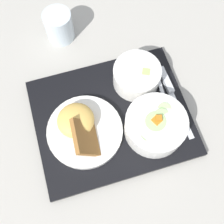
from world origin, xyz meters
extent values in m
plane|color=#ADA89E|center=(0.00, 0.00, 0.00)|extent=(4.00, 4.00, 0.00)
cube|color=black|center=(0.00, 0.00, 0.01)|extent=(0.40, 0.33, 0.02)
cylinder|color=white|center=(-0.08, 0.07, 0.05)|extent=(0.14, 0.14, 0.06)
torus|color=white|center=(-0.08, 0.07, 0.07)|extent=(0.14, 0.14, 0.01)
cylinder|color=#A8D184|center=(-0.09, 0.08, 0.07)|extent=(0.05, 0.05, 0.01)
cylinder|color=#A8D184|center=(-0.08, 0.07, 0.07)|extent=(0.06, 0.06, 0.01)
cylinder|color=#A8D184|center=(-0.10, 0.06, 0.07)|extent=(0.05, 0.05, 0.02)
cylinder|color=#A8D184|center=(-0.11, 0.05, 0.07)|extent=(0.04, 0.04, 0.01)
cylinder|color=#A8D184|center=(-0.06, 0.08, 0.07)|extent=(0.06, 0.06, 0.01)
cylinder|color=#A8D184|center=(-0.06, 0.07, 0.07)|extent=(0.05, 0.05, 0.01)
cube|color=orange|center=(-0.08, 0.06, 0.07)|extent=(0.03, 0.03, 0.01)
cube|color=orange|center=(-0.09, 0.06, 0.08)|extent=(0.02, 0.02, 0.01)
cylinder|color=white|center=(-0.09, -0.07, 0.04)|extent=(0.12, 0.12, 0.06)
torus|color=white|center=(-0.09, -0.07, 0.07)|extent=(0.12, 0.12, 0.01)
cylinder|color=#939E56|center=(-0.09, -0.07, 0.05)|extent=(0.10, 0.10, 0.04)
cube|color=#B2C170|center=(-0.11, -0.06, 0.07)|extent=(0.03, 0.03, 0.01)
cube|color=#B2C170|center=(-0.09, -0.06, 0.07)|extent=(0.02, 0.02, 0.01)
cylinder|color=white|center=(0.08, 0.02, 0.02)|extent=(0.18, 0.18, 0.02)
ellipsoid|color=#EAB756|center=(0.09, -0.01, 0.05)|extent=(0.12, 0.12, 0.04)
cube|color=#93602D|center=(0.08, 0.04, 0.05)|extent=(0.07, 0.09, 0.07)
cube|color=silver|center=(-0.16, 0.06, 0.02)|extent=(0.02, 0.13, 0.00)
cube|color=silver|center=(-0.16, -0.04, 0.02)|extent=(0.02, 0.08, 0.02)
ellipsoid|color=silver|center=(-0.14, 0.02, 0.02)|extent=(0.04, 0.05, 0.01)
cube|color=silver|center=(-0.15, -0.05, 0.02)|extent=(0.02, 0.11, 0.01)
cylinder|color=silver|center=(0.05, -0.29, 0.04)|extent=(0.08, 0.08, 0.09)
cylinder|color=silver|center=(0.05, -0.29, 0.03)|extent=(0.06, 0.06, 0.05)
camera|label=1|loc=(0.08, 0.23, 0.67)|focal=45.00mm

